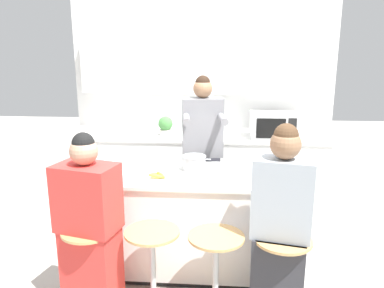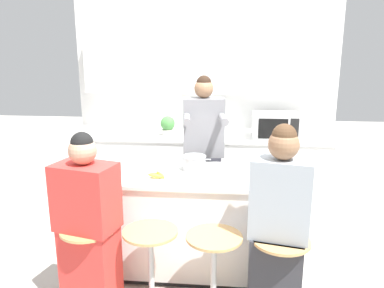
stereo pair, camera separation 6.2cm
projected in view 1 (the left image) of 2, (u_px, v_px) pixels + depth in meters
ground_plane at (191, 266)px, 3.53m from camera, size 16.00×16.00×0.00m
wall_back at (202, 85)px, 4.87m from camera, size 3.38×0.22×2.70m
back_counter at (201, 171)px, 4.85m from camera, size 3.14×0.60×0.93m
kitchen_island at (191, 221)px, 3.41m from camera, size 1.76×0.77×0.92m
bar_stool_leftmost at (91, 264)px, 2.83m from camera, size 0.41×0.41×0.69m
bar_stool_center_left at (153, 267)px, 2.80m from camera, size 0.41×0.41×0.69m
bar_stool_center_right at (216, 272)px, 2.74m from camera, size 0.41×0.41×0.69m
bar_stool_rightmost at (281, 275)px, 2.69m from camera, size 0.41×0.41×0.69m
person_cooking at (202, 160)px, 3.93m from camera, size 0.48×0.60×1.74m
person_wrapped_blanket at (90, 231)px, 2.77m from camera, size 0.49×0.38×1.42m
person_seated_near at (280, 235)px, 2.66m from camera, size 0.45×0.33×1.51m
cooking_pot at (194, 163)px, 3.39m from camera, size 0.30×0.22×0.13m
fruit_bowl at (114, 165)px, 3.46m from camera, size 0.21×0.21×0.06m
coffee_cup_near at (213, 174)px, 3.13m from camera, size 0.11×0.08×0.10m
banana_bunch at (157, 175)px, 3.18m from camera, size 0.17×0.12×0.06m
microwave at (273, 125)px, 4.61m from camera, size 0.55×0.39×0.31m
potted_plant at (166, 126)px, 4.75m from camera, size 0.18×0.18×0.24m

